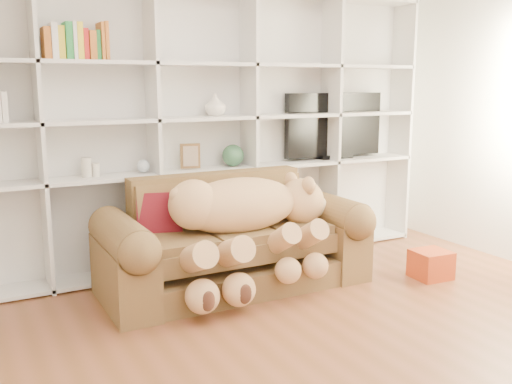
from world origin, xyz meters
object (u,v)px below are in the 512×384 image
sofa (233,246)px  teddy_bear (245,217)px  gift_box (431,264)px  tv (334,126)px

sofa → teddy_bear: 0.32m
teddy_bear → gift_box: (1.50, -0.44, -0.48)m
teddy_bear → gift_box: teddy_bear is taller
teddy_bear → tv: size_ratio=1.34×
teddy_bear → sofa: bearing=103.0°
teddy_bear → gift_box: size_ratio=4.98×
sofa → teddy_bear: (0.02, -0.18, 0.26)m
tv → gift_box: bearing=-85.2°
teddy_bear → tv: bearing=36.4°
sofa → teddy_bear: size_ratio=1.44×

